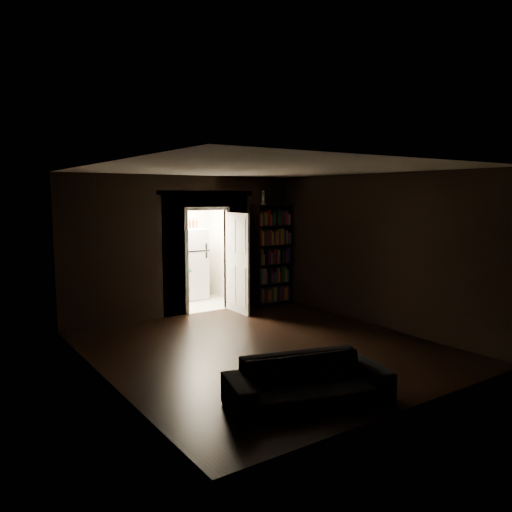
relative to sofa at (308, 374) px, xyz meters
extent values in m
plane|color=black|center=(0.83, 2.02, -0.36)|extent=(5.50, 5.50, 0.00)
cube|color=black|center=(-0.40, 4.82, 1.04)|extent=(2.55, 0.10, 2.80)
cube|color=black|center=(2.55, 4.82, 1.04)|extent=(1.55, 0.10, 2.80)
cube|color=black|center=(1.33, 4.82, 2.09)|extent=(0.90, 0.10, 0.70)
cube|color=black|center=(-1.67, 2.02, 1.04)|extent=(0.02, 5.50, 2.80)
cube|color=black|center=(3.33, 2.02, 1.04)|extent=(0.02, 5.50, 2.80)
cube|color=black|center=(0.83, -0.73, 1.04)|extent=(5.00, 0.02, 2.80)
cube|color=beige|center=(0.83, 2.02, 2.44)|extent=(5.00, 5.50, 0.02)
cube|color=silver|center=(1.33, 4.76, 0.69)|extent=(1.04, 0.06, 2.17)
cube|color=#B6B09F|center=(1.33, 5.67, -0.41)|extent=(2.20, 1.80, 0.10)
cube|color=silver|center=(1.33, 6.52, 0.84)|extent=(2.20, 0.10, 2.40)
cube|color=silver|center=(0.28, 5.67, 0.84)|extent=(0.10, 1.60, 2.40)
cube|color=silver|center=(2.38, 5.67, 0.84)|extent=(0.10, 1.60, 2.40)
cube|color=silver|center=(1.33, 5.67, 2.09)|extent=(2.20, 1.80, 0.10)
cube|color=#B96464|center=(1.33, 6.46, 1.86)|extent=(2.00, 0.04, 0.26)
imported|color=black|center=(0.00, 0.00, 0.00)|extent=(2.04, 1.29, 0.73)
cube|color=black|center=(2.83, 4.57, 0.74)|extent=(0.95, 0.66, 2.20)
cube|color=white|center=(1.56, 6.13, 0.46)|extent=(0.77, 0.71, 1.65)
cube|color=silver|center=(1.78, 4.33, 0.66)|extent=(0.08, 0.85, 2.05)
cube|color=silver|center=(2.64, 4.64, 1.99)|extent=(0.13, 0.13, 0.30)
cube|color=black|center=(1.55, 6.14, 1.41)|extent=(0.63, 0.12, 0.25)
camera|label=1|loc=(-3.61, -4.21, 2.03)|focal=35.00mm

